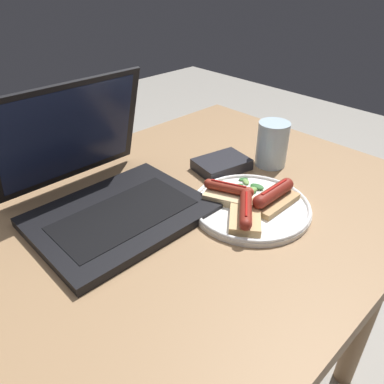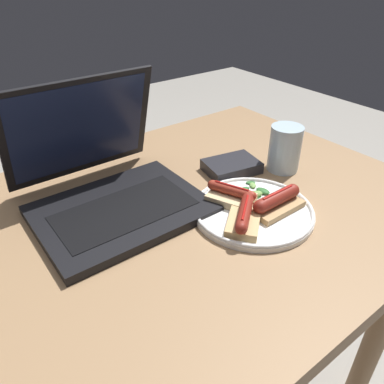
{
  "view_description": "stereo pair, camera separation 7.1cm",
  "coord_description": "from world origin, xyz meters",
  "px_view_note": "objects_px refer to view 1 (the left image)",
  "views": [
    {
      "loc": [
        -0.35,
        -0.47,
        1.18
      ],
      "look_at": [
        0.06,
        -0.04,
        0.8
      ],
      "focal_mm": 35.0,
      "sensor_mm": 36.0,
      "label": 1
    },
    {
      "loc": [
        -0.3,
        -0.52,
        1.18
      ],
      "look_at": [
        0.06,
        -0.04,
        0.8
      ],
      "focal_mm": 35.0,
      "sensor_mm": 36.0,
      "label": 2
    }
  ],
  "objects_px": {
    "drinking_glass": "(272,144)",
    "external_drive": "(222,164)",
    "laptop": "(105,191)",
    "plate": "(251,206)"
  },
  "relations": [
    {
      "from": "drinking_glass",
      "to": "external_drive",
      "type": "height_order",
      "value": "drinking_glass"
    },
    {
      "from": "laptop",
      "to": "plate",
      "type": "height_order",
      "value": "laptop"
    },
    {
      "from": "laptop",
      "to": "drinking_glass",
      "type": "relative_size",
      "value": 2.98
    },
    {
      "from": "plate",
      "to": "drinking_glass",
      "type": "height_order",
      "value": "drinking_glass"
    },
    {
      "from": "drinking_glass",
      "to": "external_drive",
      "type": "relative_size",
      "value": 0.78
    },
    {
      "from": "plate",
      "to": "drinking_glass",
      "type": "bearing_deg",
      "value": 25.47
    },
    {
      "from": "plate",
      "to": "laptop",
      "type": "bearing_deg",
      "value": 136.06
    },
    {
      "from": "plate",
      "to": "external_drive",
      "type": "relative_size",
      "value": 1.73
    },
    {
      "from": "drinking_glass",
      "to": "plate",
      "type": "bearing_deg",
      "value": -154.53
    },
    {
      "from": "laptop",
      "to": "drinking_glass",
      "type": "bearing_deg",
      "value": -15.73
    }
  ]
}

